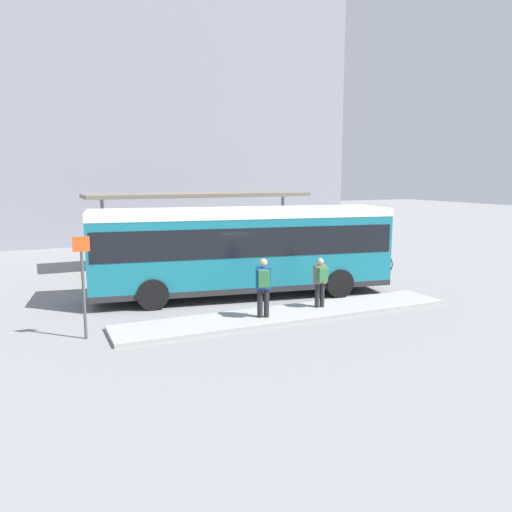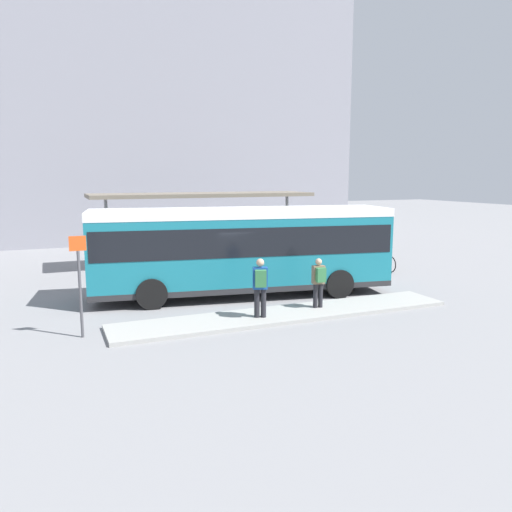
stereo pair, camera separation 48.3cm
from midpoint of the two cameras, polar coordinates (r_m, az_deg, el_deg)
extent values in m
plane|color=gray|center=(18.54, -2.27, -4.54)|extent=(120.00, 120.00, 0.00)
cube|color=#9E9E99|center=(15.91, 2.99, -6.63)|extent=(11.09, 1.80, 0.12)
cube|color=#197284|center=(18.21, -2.30, 0.93)|extent=(11.01, 4.09, 2.87)
cube|color=white|center=(18.07, -2.33, 4.97)|extent=(11.03, 4.12, 0.30)
cube|color=black|center=(18.16, -2.31, 2.01)|extent=(10.80, 4.09, 1.01)
cube|color=black|center=(20.04, 12.81, 2.46)|extent=(0.43, 2.23, 1.11)
cube|color=#28282B|center=(18.44, -2.28, -3.18)|extent=(11.02, 4.10, 0.20)
cylinder|color=black|center=(20.49, 6.11, -1.78)|extent=(1.07, 0.44, 1.04)
cylinder|color=black|center=(18.38, 8.75, -3.10)|extent=(1.07, 0.44, 1.04)
cylinder|color=black|center=(19.14, -12.86, -2.73)|extent=(1.07, 0.44, 1.04)
cylinder|color=black|center=(16.86, -12.52, -4.32)|extent=(1.07, 0.44, 1.04)
cylinder|color=#232328|center=(15.20, -0.46, -5.40)|extent=(0.17, 0.17, 0.88)
cylinder|color=#232328|center=(15.22, 0.29, -5.39)|extent=(0.17, 0.17, 0.88)
cube|color=#194799|center=(15.03, -0.08, -2.54)|extent=(0.50, 0.37, 0.66)
cube|color=#337542|center=(14.81, -0.01, -2.59)|extent=(0.38, 0.31, 0.50)
sphere|color=tan|center=(14.95, -0.08, -0.76)|extent=(0.24, 0.24, 0.24)
cylinder|color=#232328|center=(16.45, 6.16, -4.50)|extent=(0.15, 0.15, 0.79)
cylinder|color=#232328|center=(16.52, 6.73, -4.45)|extent=(0.15, 0.15, 0.79)
cube|color=#7A664C|center=(16.34, 6.49, -2.10)|extent=(0.42, 0.26, 0.60)
cube|color=#337542|center=(16.15, 6.79, -2.13)|extent=(0.32, 0.23, 0.45)
sphere|color=tan|center=(16.26, 6.52, -0.62)|extent=(0.22, 0.22, 0.22)
torus|color=black|center=(24.60, 12.80, -0.49)|extent=(0.07, 0.75, 0.75)
torus|color=black|center=(23.79, 14.22, -0.86)|extent=(0.07, 0.75, 0.75)
cylinder|color=gold|center=(24.16, 13.52, -0.10)|extent=(0.06, 0.80, 0.04)
cylinder|color=gold|center=(24.02, 13.77, -0.31)|extent=(0.04, 0.04, 0.37)
cube|color=black|center=(23.99, 13.79, 0.13)|extent=(0.07, 0.18, 0.04)
cylinder|color=gold|center=(24.47, 12.96, 0.25)|extent=(0.48, 0.04, 0.03)
torus|color=black|center=(25.01, 11.16, -0.28)|extent=(0.10, 0.75, 0.75)
torus|color=black|center=(24.16, 12.42, -0.65)|extent=(0.10, 0.75, 0.75)
cylinder|color=#287F3D|center=(24.54, 11.80, 0.11)|extent=(0.09, 0.80, 0.04)
cylinder|color=#287F3D|center=(24.40, 12.02, -0.10)|extent=(0.04, 0.04, 0.37)
cube|color=black|center=(24.37, 12.04, 0.33)|extent=(0.08, 0.18, 0.04)
cylinder|color=#287F3D|center=(24.87, 11.31, 0.45)|extent=(0.48, 0.07, 0.03)
torus|color=black|center=(24.99, 11.99, -0.36)|extent=(0.14, 0.71, 0.71)
torus|color=black|center=(25.69, 10.52, -0.06)|extent=(0.14, 0.71, 0.71)
cylinder|color=red|center=(25.30, 11.26, 0.32)|extent=(0.13, 0.75, 0.04)
cylinder|color=red|center=(25.44, 10.99, 0.24)|extent=(0.04, 0.04, 0.35)
cube|color=black|center=(25.41, 11.00, 0.63)|extent=(0.09, 0.19, 0.04)
cylinder|color=red|center=(25.01, 11.87, 0.39)|extent=(0.48, 0.09, 0.03)
cube|color=#706656|center=(24.89, -7.08, 6.95)|extent=(10.91, 2.97, 0.18)
cylinder|color=gray|center=(24.06, -17.61, 2.27)|extent=(0.16, 0.16, 3.38)
cylinder|color=gray|center=(26.75, 2.53, 3.33)|extent=(0.16, 0.16, 3.38)
cylinder|color=slate|center=(22.46, -7.73, -1.60)|extent=(0.73, 0.73, 0.47)
sphere|color=#235B28|center=(22.36, -7.76, -0.22)|extent=(0.84, 0.84, 0.84)
cylinder|color=slate|center=(24.43, 4.52, -0.68)|extent=(0.88, 0.88, 0.46)
sphere|color=#235B28|center=(24.34, 4.54, 0.73)|extent=(1.01, 1.01, 1.01)
cylinder|color=#4C4C51|center=(14.27, -20.00, -4.29)|extent=(0.08, 0.08, 2.40)
cube|color=#D84C19|center=(14.03, -20.31, 1.29)|extent=(0.44, 0.03, 0.40)
cube|color=gray|center=(40.75, -13.80, 16.64)|extent=(28.01, 13.90, 19.80)
camera|label=1|loc=(0.24, -90.75, -0.12)|focal=35.00mm
camera|label=2|loc=(0.24, 89.25, 0.12)|focal=35.00mm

